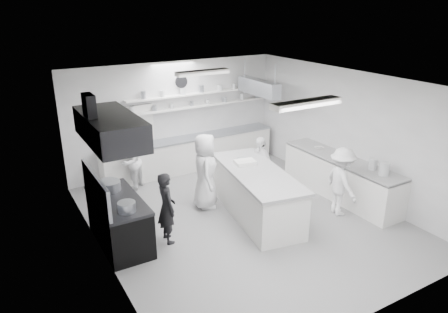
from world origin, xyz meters
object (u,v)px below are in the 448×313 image
back_counter (191,154)px  cook_back (130,161)px  stove (119,222)px  right_counter (340,178)px  prep_island (257,194)px  cook_stove (167,208)px

back_counter → cook_back: cook_back is taller
stove → right_counter: size_ratio=0.55×
right_counter → prep_island: (-2.31, 0.20, 0.04)m
stove → cook_back: size_ratio=1.22×
cook_back → prep_island: bearing=81.7°
prep_island → cook_back: bearing=134.6°
stove → cook_stove: size_ratio=1.24×
prep_island → cook_stove: cook_stove is taller
cook_stove → stove: bearing=67.3°
right_counter → stove: bearing=173.5°
cook_back → cook_stove: bearing=43.0°
cook_stove → cook_back: size_ratio=0.98×
stove → cook_back: (1.02, 2.35, 0.29)m
prep_island → cook_back: size_ratio=1.86×
right_counter → cook_stove: size_ratio=2.28×
back_counter → cook_back: 1.95m
back_counter → right_counter: right_counter is taller
stove → cook_back: cook_back is taller
stove → cook_stove: (0.83, -0.40, 0.27)m
cook_stove → cook_back: cook_back is taller
back_counter → right_counter: (2.35, -3.40, 0.01)m
back_counter → prep_island: (0.04, -3.20, 0.05)m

